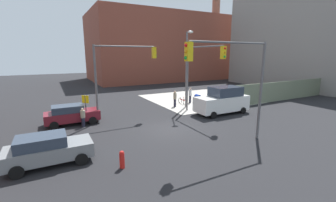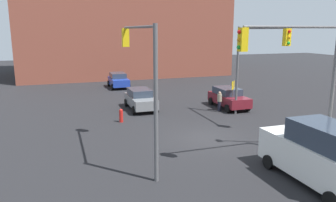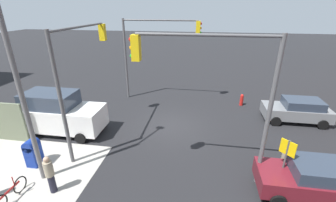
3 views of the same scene
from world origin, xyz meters
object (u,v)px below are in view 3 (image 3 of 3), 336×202
(sedan_maroon, at_px, (314,179))
(bicycle_leaning_on_fence, at_px, (10,193))
(fire_hydrant, at_px, (242,100))
(pedestrian_walking_north, at_px, (285,160))
(van_white_delivery, at_px, (58,113))
(coupe_gray, at_px, (297,110))
(traffic_signal_se_corner, at_px, (154,43))
(pedestrian_crossing, at_px, (50,174))
(street_lamp_corner, at_px, (28,78))
(mailbox_blue, at_px, (33,152))
(traffic_signal_ne_corner, at_px, (80,63))
(traffic_signal_nw_corner, at_px, (216,81))

(sedan_maroon, relative_size, bicycle_leaning_on_fence, 2.42)
(fire_hydrant, bearing_deg, pedestrian_walking_north, 95.71)
(van_white_delivery, distance_m, pedestrian_walking_north, 12.84)
(bicycle_leaning_on_fence, bearing_deg, coupe_gray, -146.53)
(traffic_signal_se_corner, relative_size, pedestrian_crossing, 3.64)
(pedestrian_crossing, bearing_deg, street_lamp_corner, -66.00)
(fire_hydrant, distance_m, coupe_gray, 3.99)
(fire_hydrant, xyz_separation_m, pedestrian_walking_north, (-0.80, 8.00, 0.31))
(pedestrian_crossing, xyz_separation_m, pedestrian_walking_north, (-10.00, -2.70, -0.14))
(traffic_signal_se_corner, distance_m, sedan_maroon, 13.42)
(traffic_signal_se_corner, bearing_deg, sedan_maroon, 132.43)
(bicycle_leaning_on_fence, bearing_deg, mailbox_blue, -74.72)
(sedan_maroon, bearing_deg, fire_hydrant, -80.47)
(traffic_signal_ne_corner, height_order, coupe_gray, traffic_signal_ne_corner)
(traffic_signal_ne_corner, bearing_deg, fire_hydrant, -145.21)
(mailbox_blue, bearing_deg, street_lamp_corner, 158.08)
(traffic_signal_nw_corner, relative_size, pedestrian_crossing, 3.64)
(traffic_signal_nw_corner, relative_size, mailbox_blue, 4.55)
(traffic_signal_nw_corner, xyz_separation_m, coupe_gray, (-5.98, -6.49, -3.80))
(fire_hydrant, bearing_deg, van_white_delivery, 26.81)
(fire_hydrant, distance_m, bicycle_leaning_on_fence, 15.56)
(traffic_signal_nw_corner, height_order, traffic_signal_ne_corner, same)
(traffic_signal_ne_corner, relative_size, fire_hydrant, 6.91)
(pedestrian_crossing, bearing_deg, coupe_gray, -161.00)
(traffic_signal_se_corner, height_order, fire_hydrant, traffic_signal_se_corner)
(street_lamp_corner, bearing_deg, van_white_delivery, -63.46)
(van_white_delivery, bearing_deg, bicycle_leaning_on_fence, 103.28)
(pedestrian_crossing, bearing_deg, traffic_signal_se_corner, -115.82)
(traffic_signal_se_corner, height_order, van_white_delivery, traffic_signal_se_corner)
(coupe_gray, relative_size, pedestrian_walking_north, 2.73)
(mailbox_blue, xyz_separation_m, van_white_delivery, (0.67, -3.20, 0.52))
(street_lamp_corner, relative_size, fire_hydrant, 8.51)
(traffic_signal_nw_corner, xyz_separation_m, sedan_maroon, (-4.22, 0.50, -3.80))
(traffic_signal_se_corner, distance_m, van_white_delivery, 8.58)
(traffic_signal_ne_corner, bearing_deg, pedestrian_crossing, 94.19)
(coupe_gray, bearing_deg, traffic_signal_ne_corner, 18.94)
(street_lamp_corner, height_order, fire_hydrant, street_lamp_corner)
(sedan_maroon, relative_size, van_white_delivery, 0.78)
(traffic_signal_se_corner, relative_size, bicycle_leaning_on_fence, 3.71)
(fire_hydrant, xyz_separation_m, sedan_maroon, (-1.54, 9.20, 0.36))
(pedestrian_walking_north, bearing_deg, fire_hydrant, -61.45)
(fire_hydrant, height_order, pedestrian_crossing, pedestrian_crossing)
(bicycle_leaning_on_fence, bearing_deg, traffic_signal_ne_corner, -102.92)
(traffic_signal_ne_corner, xyz_separation_m, street_lamp_corner, (0.54, 3.06, 0.07))
(traffic_signal_ne_corner, height_order, pedestrian_crossing, traffic_signal_ne_corner)
(traffic_signal_nw_corner, bearing_deg, pedestrian_crossing, 17.04)
(mailbox_blue, bearing_deg, traffic_signal_nw_corner, -176.64)
(fire_hydrant, bearing_deg, sedan_maroon, 99.53)
(van_white_delivery, relative_size, pedestrian_crossing, 3.02)
(traffic_signal_se_corner, bearing_deg, mailbox_blue, 66.83)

